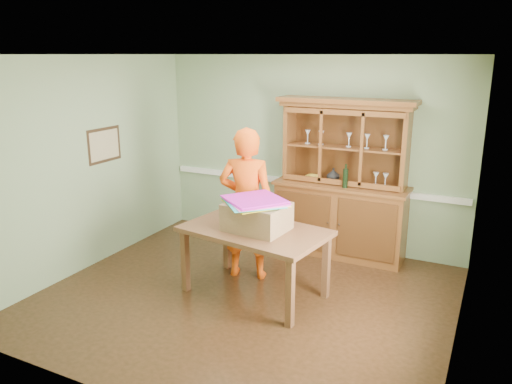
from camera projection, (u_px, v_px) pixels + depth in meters
The scene contains 14 objects.
floor at pixel (245, 297), 5.75m from camera, with size 4.50×4.50×0.00m, color #4B2C18.
ceiling at pixel (244, 54), 5.03m from camera, with size 4.50×4.50×0.00m, color white.
wall_back at pixel (309, 152), 7.12m from camera, with size 4.50×4.50×0.00m, color #8BA77D.
wall_left at pixel (88, 164), 6.35m from camera, with size 4.00×4.00×0.00m, color #8BA77D.
wall_right at pixel (469, 212), 4.43m from camera, with size 4.00×4.00×0.00m, color #8BA77D.
wall_front at pixel (118, 245), 3.66m from camera, with size 4.50×4.50×0.00m, color #8BA77D.
chair_rail at pixel (308, 183), 7.21m from camera, with size 4.41×0.05×0.08m, color white.
framed_map at pixel (105, 145), 6.55m from camera, with size 0.03×0.60×0.46m.
window_panel at pixel (465, 204), 4.14m from camera, with size 0.03×0.96×1.36m.
china_hutch at pixel (341, 202), 6.82m from camera, with size 1.83×0.60×2.15m.
dining_table at pixel (255, 237), 5.65m from camera, with size 1.73×1.19×0.80m.
cardboard_box at pixel (257, 217), 5.56m from camera, with size 0.66×0.53×0.31m, color #95754D.
kite_stack at pixel (254, 201), 5.50m from camera, with size 0.82×0.82×0.05m.
person at pixel (247, 204), 6.08m from camera, with size 0.69×0.45×1.88m, color #FF5810.
Camera 1 is at (2.43, -4.62, 2.70)m, focal length 35.00 mm.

